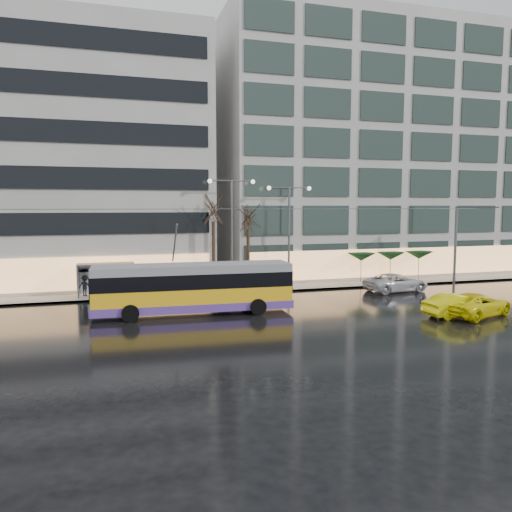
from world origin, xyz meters
name	(u,v)px	position (x,y,z in m)	size (l,w,h in m)	color
ground	(243,321)	(0.00, 0.00, 0.00)	(140.00, 140.00, 0.00)	black
sidewalk	(224,284)	(2.00, 14.00, 0.07)	(80.00, 10.00, 0.15)	gray
kerb	(237,293)	(2.00, 9.05, 0.07)	(80.00, 0.10, 0.15)	slate
building_left	(6,158)	(-16.00, 19.00, 11.15)	(34.00, 14.00, 22.00)	#9D9B96
building_right	(369,152)	(19.00, 19.00, 12.65)	(32.00, 14.00, 25.00)	#9D9B96
trolleybus	(193,290)	(-2.54, 2.86, 1.60)	(12.87, 5.23, 5.92)	yellow
catenary	(228,242)	(1.00, 7.94, 4.25)	(42.24, 5.12, 7.00)	#595B60
bus_shelter	(101,272)	(-8.38, 10.69, 1.96)	(4.20, 1.60, 2.51)	#595B60
street_lamp_near	(232,218)	(2.00, 10.80, 5.99)	(3.96, 0.36, 9.03)	#595B60
street_lamp_far	(289,221)	(7.00, 10.80, 5.71)	(3.96, 0.36, 8.53)	#595B60
tree_a	(213,205)	(0.50, 11.00, 7.09)	(3.20, 3.20, 8.40)	black
tree_b	(248,213)	(3.50, 11.20, 6.40)	(3.20, 3.20, 7.70)	black
parasol_a	(361,257)	(14.00, 11.00, 2.45)	(2.50, 2.50, 2.65)	#595B60
parasol_b	(391,256)	(17.00, 11.00, 2.45)	(2.50, 2.50, 2.65)	#595B60
parasol_c	(419,255)	(20.00, 11.00, 2.45)	(2.50, 2.50, 2.65)	#595B60
taxi_b	(458,305)	(13.40, -2.78, 0.73)	(1.55, 4.44, 1.46)	#FFF70D
taxi_c	(476,305)	(14.65, -2.93, 0.74)	(2.47, 5.36, 1.49)	#F9EA0D
sedan_silver	(396,283)	(14.85, 6.59, 0.74)	(2.46, 5.34, 1.48)	silver
pedestrian_a	(133,278)	(-6.01, 9.40, 1.61)	(1.21, 1.22, 2.19)	black
pedestrian_b	(125,282)	(-6.58, 10.98, 1.10)	(1.17, 1.15, 1.90)	black
pedestrian_c	(85,281)	(-9.57, 10.92, 1.27)	(1.17, 1.09, 2.11)	black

